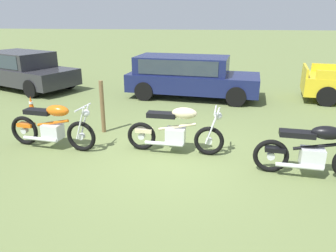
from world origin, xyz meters
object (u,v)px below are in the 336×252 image
at_px(car_navy, 188,74).
at_px(fence_post_wooden, 102,107).
at_px(motorcycle_orange, 52,127).
at_px(motorcycle_black, 313,151).
at_px(motorcycle_cream, 176,130).
at_px(car_charcoal, 22,68).
at_px(traffic_cone, 31,104).

relative_size(car_navy, fence_post_wooden, 3.60).
distance_m(motorcycle_orange, fence_post_wooden, 1.37).
xyz_separation_m(motorcycle_orange, car_navy, (2.57, 5.00, 0.34)).
distance_m(motorcycle_orange, motorcycle_black, 5.24).
distance_m(motorcycle_orange, motorcycle_cream, 2.68).
bearing_deg(car_charcoal, motorcycle_orange, -30.75).
bearing_deg(motorcycle_orange, motorcycle_cream, 9.77).
bearing_deg(fence_post_wooden, motorcycle_cream, -28.15).
bearing_deg(motorcycle_black, motorcycle_cream, 169.66).
relative_size(car_navy, traffic_cone, 10.29).
relative_size(motorcycle_cream, motorcycle_black, 1.03).
height_order(motorcycle_orange, car_navy, car_navy).
relative_size(motorcycle_orange, traffic_cone, 4.57).
xyz_separation_m(motorcycle_orange, fence_post_wooden, (0.76, 1.13, 0.15)).
distance_m(motorcycle_black, car_charcoal, 11.12).
relative_size(motorcycle_cream, car_navy, 0.44).
height_order(motorcycle_orange, traffic_cone, motorcycle_orange).
bearing_deg(motorcycle_black, fence_post_wooden, 164.34).
relative_size(motorcycle_black, fence_post_wooden, 1.55).
relative_size(traffic_cone, fence_post_wooden, 0.35).
xyz_separation_m(motorcycle_cream, traffic_cone, (-4.71, 2.56, -0.29)).
xyz_separation_m(motorcycle_orange, car_charcoal, (-3.99, 5.60, 0.31)).
bearing_deg(motorcycle_black, car_charcoal, 151.85).
height_order(car_charcoal, car_navy, same).
height_order(motorcycle_cream, car_navy, car_navy).
bearing_deg(car_navy, traffic_cone, -146.05).
bearing_deg(motorcycle_cream, fence_post_wooden, 155.55).
bearing_deg(traffic_cone, motorcycle_orange, -52.67).
relative_size(motorcycle_orange, motorcycle_black, 1.03).
bearing_deg(motorcycle_orange, car_navy, 70.41).
xyz_separation_m(motorcycle_black, fence_post_wooden, (-4.45, 1.77, 0.16)).
height_order(motorcycle_orange, fence_post_wooden, fence_post_wooden).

